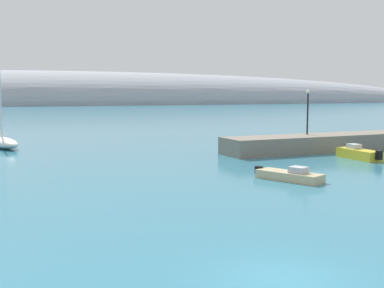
% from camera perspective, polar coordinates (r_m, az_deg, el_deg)
% --- Properties ---
extents(water, '(600.00, 600.00, 0.00)m').
position_cam_1_polar(water, '(16.53, 10.10, -14.80)').
color(water, teal).
rests_on(water, ground).
extents(breakwater_rocks, '(23.90, 7.30, 1.56)m').
position_cam_1_polar(breakwater_rocks, '(51.44, 15.74, 0.22)').
color(breakwater_rocks, gray).
rests_on(breakwater_rocks, ground).
extents(distant_ridge, '(381.17, 55.66, 26.59)m').
position_cam_1_polar(distant_ridge, '(212.86, -18.53, 4.24)').
color(distant_ridge, '#999EA8').
rests_on(distant_ridge, ground).
extents(sailboat_white_mid_mooring, '(4.67, 7.32, 7.89)m').
position_cam_1_polar(sailboat_white_mid_mooring, '(54.71, -20.48, 0.20)').
color(sailboat_white_mid_mooring, white).
rests_on(sailboat_white_mid_mooring, water).
extents(motorboat_sand_foreground, '(3.48, 4.69, 0.96)m').
position_cam_1_polar(motorboat_sand_foreground, '(33.66, 10.87, -3.47)').
color(motorboat_sand_foreground, '#C6B284').
rests_on(motorboat_sand_foreground, water).
extents(motorboat_yellow_alongside_breakwater, '(1.84, 4.85, 1.22)m').
position_cam_1_polar(motorboat_yellow_alongside_breakwater, '(45.34, 18.17, -1.04)').
color(motorboat_yellow_alongside_breakwater, yellow).
rests_on(motorboat_yellow_alongside_breakwater, water).
extents(harbor_lamp_post, '(0.36, 0.36, 4.29)m').
position_cam_1_polar(harbor_lamp_post, '(49.89, 12.83, 4.07)').
color(harbor_lamp_post, black).
rests_on(harbor_lamp_post, breakwater_rocks).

